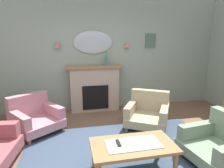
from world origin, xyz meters
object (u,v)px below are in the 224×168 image
at_px(wall_mirror, 93,42).
at_px(wall_sconce_right, 127,44).
at_px(armchair_near_fireplace, 35,116).
at_px(framed_picture, 150,41).
at_px(fireplace, 95,89).
at_px(armchair_in_corner, 148,112).
at_px(mantel_vase_centre, 106,57).
at_px(tv_remote, 118,143).
at_px(wall_sconce_left, 57,45).
at_px(armchair_beside_couch, 220,143).
at_px(coffee_table, 133,148).

xyz_separation_m(wall_mirror, wall_sconce_right, (0.85, -0.05, -0.05)).
bearing_deg(armchair_near_fireplace, framed_picture, 20.17).
relative_size(wall_mirror, framed_picture, 2.67).
xyz_separation_m(fireplace, armchair_in_corner, (0.97, -1.13, -0.27)).
bearing_deg(mantel_vase_centre, armchair_in_corner, -58.69).
height_order(mantel_vase_centre, tv_remote, mantel_vase_centre).
xyz_separation_m(fireplace, wall_sconce_left, (-0.85, 0.09, 1.09)).
bearing_deg(wall_sconce_left, framed_picture, 1.46).
xyz_separation_m(wall_sconce_left, tv_remote, (0.85, -2.55, -1.21)).
bearing_deg(armchair_beside_couch, coffee_table, 179.21).
relative_size(mantel_vase_centre, coffee_table, 0.33).
relative_size(tv_remote, armchair_beside_couch, 0.18).
height_order(framed_picture, tv_remote, framed_picture).
distance_m(wall_sconce_left, armchair_beside_couch, 3.78).
distance_m(tv_remote, armchair_near_fireplace, 2.06).
relative_size(framed_picture, armchair_near_fireplace, 0.32).
bearing_deg(fireplace, tv_remote, -89.95).
xyz_separation_m(wall_mirror, armchair_beside_couch, (1.52, -2.66, -1.40)).
height_order(framed_picture, armchair_beside_couch, framed_picture).
height_order(wall_mirror, armchair_near_fireplace, wall_mirror).
distance_m(wall_sconce_left, wall_sconce_right, 1.70).
xyz_separation_m(wall_mirror, armchair_near_fireplace, (-1.31, -1.02, -1.40)).
xyz_separation_m(fireplace, wall_sconce_right, (0.85, 0.09, 1.09)).
bearing_deg(wall_mirror, fireplace, -90.00).
height_order(mantel_vase_centre, framed_picture, framed_picture).
relative_size(wall_sconce_right, armchair_beside_couch, 0.15).
xyz_separation_m(wall_sconce_left, armchair_in_corner, (1.82, -1.22, -1.35)).
distance_m(fireplace, framed_picture, 1.91).
distance_m(fireplace, mantel_vase_centre, 0.84).
relative_size(wall_mirror, tv_remote, 6.00).
distance_m(fireplace, wall_mirror, 1.15).
distance_m(fireplace, armchair_near_fireplace, 1.60).
distance_m(framed_picture, coffee_table, 3.26).
bearing_deg(wall_mirror, framed_picture, 0.38).
distance_m(armchair_in_corner, armchair_beside_couch, 1.50).
xyz_separation_m(coffee_table, tv_remote, (-0.19, 0.04, 0.07)).
bearing_deg(wall_sconce_right, fireplace, -173.84).
bearing_deg(wall_sconce_right, mantel_vase_centre, -167.69).
height_order(wall_sconce_right, armchair_near_fireplace, wall_sconce_right).
bearing_deg(tv_remote, fireplace, 90.05).
height_order(wall_sconce_left, armchair_in_corner, wall_sconce_left).
height_order(wall_sconce_right, coffee_table, wall_sconce_right).
xyz_separation_m(fireplace, coffee_table, (0.19, -2.50, -0.19)).
bearing_deg(wall_sconce_left, mantel_vase_centre, -5.96).
distance_m(wall_sconce_left, tv_remote, 2.95).
bearing_deg(armchair_in_corner, wall_mirror, 127.35).
bearing_deg(coffee_table, wall_sconce_right, 75.71).
height_order(fireplace, armchair_beside_couch, fireplace).
relative_size(mantel_vase_centre, wall_sconce_left, 2.59).
relative_size(wall_sconce_left, wall_sconce_right, 1.00).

